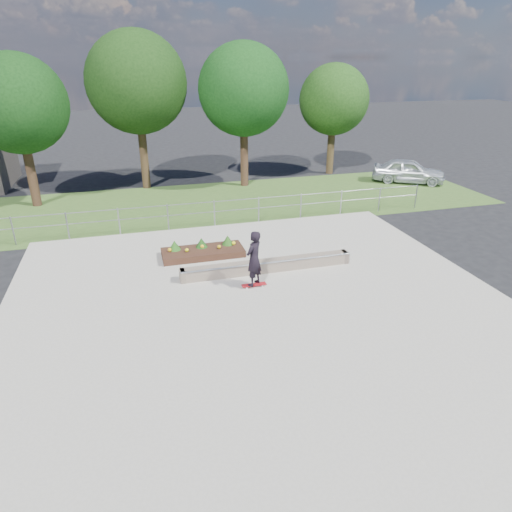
# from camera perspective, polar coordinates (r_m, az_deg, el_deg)

# --- Properties ---
(ground) EXTENTS (120.00, 120.00, 0.00)m
(ground) POSITION_cam_1_polar(r_m,az_deg,el_deg) (13.52, 0.90, -6.83)
(ground) COLOR black
(ground) RESTS_ON ground
(grass_verge) EXTENTS (30.00, 8.00, 0.02)m
(grass_verge) POSITION_cam_1_polar(r_m,az_deg,el_deg) (23.44, -6.78, 6.47)
(grass_verge) COLOR #335020
(grass_verge) RESTS_ON ground
(concrete_slab) EXTENTS (15.00, 15.00, 0.06)m
(concrete_slab) POSITION_cam_1_polar(r_m,az_deg,el_deg) (13.50, 0.90, -6.72)
(concrete_slab) COLOR gray
(concrete_slab) RESTS_ON ground
(fence) EXTENTS (20.06, 0.06, 1.20)m
(fence) POSITION_cam_1_polar(r_m,az_deg,el_deg) (19.91, -5.23, 5.73)
(fence) COLOR gray
(fence) RESTS_ON ground
(tree_far_left) EXTENTS (4.55, 4.55, 7.15)m
(tree_far_left) POSITION_cam_1_polar(r_m,az_deg,el_deg) (24.69, -27.65, 16.44)
(tree_far_left) COLOR #301D13
(tree_far_left) RESTS_ON ground
(tree_mid_left) EXTENTS (5.25, 5.25, 8.25)m
(tree_mid_left) POSITION_cam_1_polar(r_m,az_deg,el_deg) (26.21, -14.67, 20.18)
(tree_mid_left) COLOR #322114
(tree_mid_left) RESTS_ON ground
(tree_mid_right) EXTENTS (4.90, 4.90, 7.70)m
(tree_mid_right) POSITION_cam_1_polar(r_m,az_deg,el_deg) (26.00, -1.56, 20.02)
(tree_mid_right) COLOR #341F14
(tree_mid_right) RESTS_ON ground
(tree_far_right) EXTENTS (4.20, 4.20, 6.60)m
(tree_far_right) POSITION_cam_1_polar(r_m,az_deg,el_deg) (29.48, 9.71, 18.67)
(tree_far_right) COLOR #342514
(tree_far_right) RESTS_ON ground
(grind_ledge) EXTENTS (6.00, 0.44, 0.43)m
(grind_ledge) POSITION_cam_1_polar(r_m,az_deg,el_deg) (15.68, 1.42, -1.22)
(grind_ledge) COLOR #68594C
(grind_ledge) RESTS_ON concrete_slab
(planter_bed) EXTENTS (3.00, 1.20, 0.61)m
(planter_bed) POSITION_cam_1_polar(r_m,az_deg,el_deg) (17.07, -6.68, 0.68)
(planter_bed) COLOR black
(planter_bed) RESTS_ON concrete_slab
(skateboarder) EXTENTS (0.80, 0.76, 1.90)m
(skateboarder) POSITION_cam_1_polar(r_m,az_deg,el_deg) (14.30, -0.26, -0.34)
(skateboarder) COLOR white
(skateboarder) RESTS_ON concrete_slab
(parked_car) EXTENTS (4.37, 3.55, 1.40)m
(parked_car) POSITION_cam_1_polar(r_m,az_deg,el_deg) (28.77, 18.53, 10.06)
(parked_car) COLOR silver
(parked_car) RESTS_ON ground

